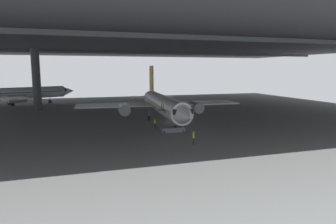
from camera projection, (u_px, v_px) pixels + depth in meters
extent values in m
plane|color=slate|center=(170.00, 122.00, 54.84)|extent=(110.00, 110.00, 0.00)
cylinder|color=#4C4F54|center=(36.00, 79.00, 70.74)|extent=(1.93, 1.93, 14.51)
cube|color=#38383D|center=(151.00, 44.00, 65.69)|extent=(121.00, 99.00, 1.20)
cube|color=#4C4F54|center=(193.00, 37.00, 42.47)|extent=(115.50, 0.50, 0.70)
cube|color=#4C4F54|center=(136.00, 53.00, 81.41)|extent=(115.50, 0.50, 0.70)
cylinder|color=white|center=(163.00, 105.00, 54.03)|extent=(5.04, 24.93, 3.32)
cone|color=white|center=(186.00, 116.00, 40.67)|extent=(3.53, 4.20, 3.25)
cube|color=black|center=(181.00, 111.00, 42.64)|extent=(2.98, 2.52, 0.73)
cone|color=white|center=(150.00, 96.00, 67.34)|extent=(3.19, 5.50, 2.82)
cube|color=orange|center=(151.00, 78.00, 64.75)|extent=(0.49, 3.63, 5.44)
cube|color=white|center=(163.00, 96.00, 64.96)|extent=(4.41, 3.01, 0.16)
cube|color=white|center=(142.00, 97.00, 63.88)|extent=(4.41, 3.01, 0.16)
cube|color=white|center=(201.00, 103.00, 59.93)|extent=(14.28, 7.00, 0.24)
cylinder|color=#9EA3A8|center=(196.00, 107.00, 57.89)|extent=(2.36, 4.45, 2.06)
cube|color=white|center=(114.00, 105.00, 55.94)|extent=(14.28, 7.00, 0.24)
cylinder|color=#9EA3A8|center=(124.00, 109.00, 54.67)|extent=(2.36, 4.45, 2.06)
cube|color=orange|center=(163.00, 103.00, 53.99)|extent=(4.98, 23.13, 0.16)
cylinder|color=#9EA3A8|center=(175.00, 123.00, 46.32)|extent=(0.20, 0.20, 1.15)
cylinder|color=black|center=(175.00, 128.00, 46.43)|extent=(0.36, 0.92, 0.90)
cylinder|color=#9EA3A8|center=(172.00, 113.00, 57.16)|extent=(0.20, 0.20, 1.15)
cylinder|color=black|center=(172.00, 117.00, 57.27)|extent=(0.36, 0.92, 0.90)
cylinder|color=#9EA3A8|center=(149.00, 114.00, 56.11)|extent=(0.20, 0.20, 1.15)
cylinder|color=black|center=(149.00, 118.00, 56.23)|extent=(0.36, 0.92, 0.90)
cube|color=slate|center=(173.00, 129.00, 46.20)|extent=(3.68, 1.75, 0.70)
cube|color=slate|center=(173.00, 119.00, 45.96)|extent=(3.42, 1.53, 2.82)
cube|color=slate|center=(162.00, 110.00, 45.39)|extent=(1.19, 1.37, 0.12)
cylinder|color=black|center=(163.00, 107.00, 44.74)|extent=(0.06, 0.06, 1.00)
cylinder|color=black|center=(161.00, 106.00, 45.90)|extent=(0.06, 0.06, 1.00)
cylinder|color=black|center=(164.00, 132.00, 45.22)|extent=(0.31, 0.14, 0.30)
cylinder|color=black|center=(162.00, 130.00, 46.56)|extent=(0.31, 0.14, 0.30)
cylinder|color=black|center=(183.00, 131.00, 45.89)|extent=(0.31, 0.14, 0.30)
cylinder|color=black|center=(180.00, 129.00, 47.24)|extent=(0.31, 0.14, 0.30)
cylinder|color=#232838|center=(193.00, 141.00, 38.36)|extent=(0.14, 0.14, 0.86)
cylinder|color=#232838|center=(194.00, 141.00, 38.18)|extent=(0.14, 0.14, 0.86)
cube|color=yellow|center=(194.00, 136.00, 38.17)|extent=(0.32, 0.41, 0.61)
cylinder|color=yellow|center=(193.00, 135.00, 38.39)|extent=(0.09, 0.09, 0.58)
cylinder|color=yellow|center=(194.00, 136.00, 37.94)|extent=(0.09, 0.09, 0.58)
sphere|color=beige|center=(194.00, 132.00, 38.11)|extent=(0.23, 0.23, 0.23)
cylinder|color=#232838|center=(155.00, 126.00, 48.58)|extent=(0.14, 0.14, 0.85)
cylinder|color=#232838|center=(155.00, 126.00, 48.74)|extent=(0.14, 0.14, 0.85)
cube|color=yellow|center=(155.00, 122.00, 48.56)|extent=(0.41, 0.41, 0.60)
cylinder|color=yellow|center=(154.00, 122.00, 48.35)|extent=(0.09, 0.09, 0.57)
cylinder|color=yellow|center=(156.00, 121.00, 48.75)|extent=(0.09, 0.09, 0.57)
sphere|color=beige|center=(155.00, 119.00, 48.50)|extent=(0.23, 0.23, 0.23)
cylinder|color=white|center=(19.00, 93.00, 80.84)|extent=(23.26, 11.95, 3.19)
cone|color=white|center=(68.00, 91.00, 89.28)|extent=(4.73, 4.35, 3.13)
cube|color=black|center=(61.00, 90.00, 87.95)|extent=(3.10, 3.36, 0.70)
cylinder|color=#9EA3A8|center=(6.00, 95.00, 84.70)|extent=(4.59, 3.40, 1.98)
cube|color=white|center=(11.00, 97.00, 72.14)|extent=(10.42, 14.56, 0.24)
cylinder|color=#9EA3A8|center=(17.00, 99.00, 74.54)|extent=(4.59, 3.40, 1.98)
cube|color=#19592D|center=(19.00, 92.00, 80.80)|extent=(21.67, 11.35, 0.16)
cylinder|color=#9EA3A8|center=(50.00, 99.00, 86.16)|extent=(0.20, 0.20, 1.15)
cylinder|color=black|center=(50.00, 101.00, 86.28)|extent=(0.95, 0.62, 0.90)
cylinder|color=#9EA3A8|center=(9.00, 100.00, 81.32)|extent=(0.20, 0.20, 1.15)
cylinder|color=black|center=(9.00, 103.00, 81.43)|extent=(0.95, 0.62, 0.90)
cylinder|color=#9EA3A8|center=(13.00, 102.00, 77.97)|extent=(0.20, 0.20, 1.15)
cylinder|color=black|center=(13.00, 105.00, 78.08)|extent=(0.95, 0.62, 0.90)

